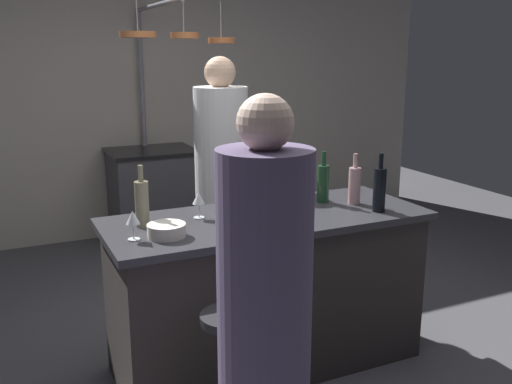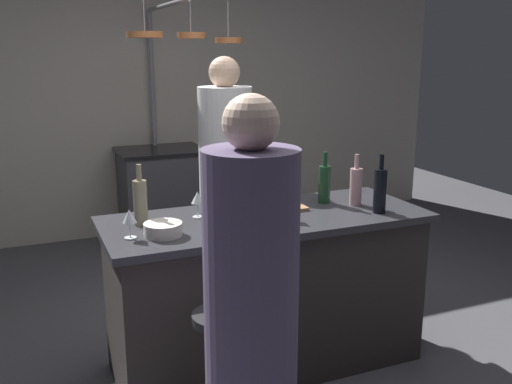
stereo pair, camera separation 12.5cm
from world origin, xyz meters
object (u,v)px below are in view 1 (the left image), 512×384
Objects in this scene: wine_bottle_green at (323,183)px; guest_left at (264,334)px; stove_range at (154,196)px; wine_glass_near_right_guest at (199,199)px; wine_bottle_rose at (354,185)px; wine_glass_near_left_guest at (290,201)px; mixing_bowl_blue at (252,213)px; chef at (222,193)px; pepper_mill at (225,204)px; mixing_bowl_ceramic at (166,230)px; wine_bottle_white at (142,203)px; wine_bottle_dark at (379,189)px; bar_stool_left at (230,377)px; wine_glass_by_chef at (133,219)px; cutting_board at (276,207)px.

guest_left is at bearing -129.96° from wine_bottle_green.
stove_range is 2.44m from wine_bottle_green.
wine_glass_near_right_guest is at bearing -98.78° from stove_range.
wine_bottle_green is (-0.15, 0.11, 0.00)m from wine_bottle_rose.
wine_bottle_green reaches higher than wine_glass_near_right_guest.
wine_glass_near_left_guest reaches higher than mixing_bowl_blue.
chef reaches higher than guest_left.
mixing_bowl_ceramic is (-0.34, -0.09, -0.07)m from pepper_mill.
wine_bottle_white is (-0.18, 1.08, 0.26)m from guest_left.
chef reaches higher than mixing_bowl_blue.
wine_bottle_dark is 1.76× the size of mixing_bowl_ceramic.
chef is at bearing 72.80° from guest_left.
stove_range is 2.56m from mixing_bowl_blue.
wine_glass_near_right_guest reaches higher than stove_range.
wine_glass_near_right_guest is 0.77× the size of mixing_bowl_ceramic.
guest_left is 1.13m from wine_bottle_white.
wine_glass_near_right_guest is 1.00× the size of wine_glass_near_left_guest.
wine_bottle_white is (-0.19, 0.72, 0.65)m from bar_stool_left.
wine_glass_by_chef reaches higher than bar_stool_left.
wine_bottle_rose is 1.20m from mixing_bowl_ceramic.
stove_range is 4.24× the size of pepper_mill.
wine_glass_near_right_guest reaches higher than mixing_bowl_blue.
wine_bottle_green is at bearing 1.22° from wine_bottle_white.
chef reaches higher than cutting_board.
pepper_mill is 0.16m from mixing_bowl_blue.
wine_bottle_dark is 2.28× the size of wine_glass_by_chef.
wine_glass_near_left_guest is (0.34, -0.10, 0.00)m from pepper_mill.
cutting_board is at bearing 13.36° from wine_glass_by_chef.
bar_stool_left is at bearing 88.09° from guest_left.
guest_left is 11.30× the size of wine_glass_near_right_guest.
wine_bottle_green reaches higher than wine_bottle_rose.
wine_bottle_dark is 1.38m from wine_glass_by_chef.
wine_bottle_dark is 0.74m from mixing_bowl_blue.
mixing_bowl_blue is (-0.70, -0.07, -0.07)m from wine_bottle_rose.
wine_glass_near_right_guest is at bearing 122.75° from pepper_mill.
wine_glass_by_chef is (-1.20, -0.22, -0.01)m from wine_bottle_green.
guest_left reaches higher than stove_range.
stove_range is 2.67× the size of wine_bottle_dark.
guest_left reaches higher than mixing_bowl_blue.
wine_glass_by_chef is at bearing -115.37° from wine_bottle_white.
mixing_bowl_blue is (-0.20, -0.96, 0.13)m from chef.
wine_bottle_green is at bearing 35.12° from wine_glass_near_left_guest.
pepper_mill reaches higher than mixing_bowl_blue.
wine_bottle_rose is at bearing -4.07° from wine_bottle_white.
wine_glass_by_chef is at bearing 107.03° from guest_left.
bar_stool_left is at bearing -99.75° from wine_glass_near_right_guest.
wine_bottle_rose is 1.35m from wine_glass_by_chef.
wine_bottle_green is 2.11× the size of wine_glass_by_chef.
wine_glass_near_right_guest is at bearing -119.55° from chef.
mixing_bowl_blue is at bearing 67.75° from guest_left.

